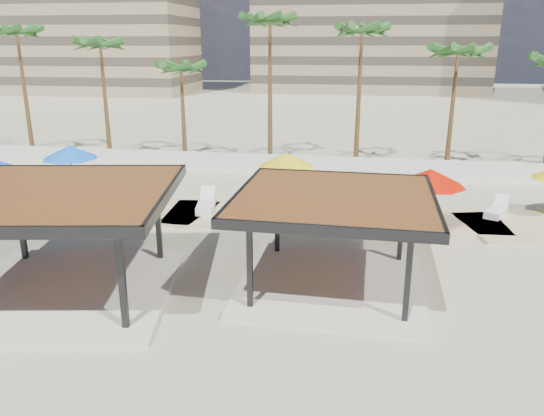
{
  "coord_description": "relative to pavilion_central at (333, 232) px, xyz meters",
  "views": [
    {
      "loc": [
        3.21,
        -17.42,
        8.21
      ],
      "look_at": [
        -0.37,
        3.95,
        1.4
      ],
      "focal_mm": 35.0,
      "sensor_mm": 36.0,
      "label": 1
    }
  ],
  "objects": [
    {
      "name": "palm_d",
      "position": [
        -5.48,
        19.18,
        7.18
      ],
      "size": [
        3.0,
        3.0,
        10.41
      ],
      "color": "brown",
      "rests_on": "ground"
    },
    {
      "name": "lounger_b",
      "position": [
        0.5,
        6.12,
        -1.6
      ],
      "size": [
        1.65,
        2.48,
        0.9
      ],
      "rotation": [
        0.0,
        0.0,
        1.16
      ],
      "color": "white",
      "rests_on": "promenade"
    },
    {
      "name": "palm_c",
      "position": [
        -11.48,
        18.38,
        4.33
      ],
      "size": [
        3.0,
        3.0,
        7.39
      ],
      "color": "brown",
      "rests_on": "ground"
    },
    {
      "name": "building_mid",
      "position": [
        1.52,
        78.28,
        12.27
      ],
      "size": [
        38.0,
        16.0,
        30.4
      ],
      "color": "#847259",
      "rests_on": "ground"
    },
    {
      "name": "ground",
      "position": [
        -2.48,
        0.28,
        -2.0
      ],
      "size": [
        200.0,
        200.0,
        0.0
      ],
      "primitive_type": "plane",
      "color": "tan",
      "rests_on": "ground"
    },
    {
      "name": "palm_b",
      "position": [
        -17.48,
        18.98,
        5.77
      ],
      "size": [
        3.0,
        3.0,
        8.91
      ],
      "color": "brown",
      "rests_on": "ground"
    },
    {
      "name": "palm_e",
      "position": [
        0.52,
        18.68,
        6.56
      ],
      "size": [
        3.0,
        3.0,
        9.76
      ],
      "color": "brown",
      "rests_on": "ground"
    },
    {
      "name": "umbrella_a",
      "position": [
        -14.82,
        9.04,
        0.46
      ],
      "size": [
        3.27,
        3.27,
        2.66
      ],
      "rotation": [
        0.0,
        0.0,
        0.1
      ],
      "color": "beige",
      "rests_on": "promenade"
    },
    {
      "name": "boundary_wall",
      "position": [
        -2.48,
        16.28,
        -1.4
      ],
      "size": [
        56.0,
        0.3,
        1.2
      ],
      "primitive_type": "cube",
      "color": "silver",
      "rests_on": "ground"
    },
    {
      "name": "lounger_a",
      "position": [
        -6.72,
        7.34,
        -1.61
      ],
      "size": [
        1.14,
        2.45,
        0.89
      ],
      "rotation": [
        0.0,
        0.0,
        1.74
      ],
      "color": "white",
      "rests_on": "promenade"
    },
    {
      "name": "pavilion_west",
      "position": [
        -8.81,
        -2.1,
        0.19
      ],
      "size": [
        8.38,
        8.38,
        3.67
      ],
      "rotation": [
        0.0,
        0.0,
        0.17
      ],
      "color": "beige",
      "rests_on": "ground"
    },
    {
      "name": "palm_f",
      "position": [
        6.52,
        18.88,
        5.36
      ],
      "size": [
        3.0,
        3.0,
        8.47
      ],
      "color": "brown",
      "rests_on": "ground"
    },
    {
      "name": "lounger_d",
      "position": [
        7.48,
        8.82,
        -1.63
      ],
      "size": [
        1.58,
        2.2,
        0.8
      ],
      "rotation": [
        0.0,
        0.0,
        1.09
      ],
      "color": "white",
      "rests_on": "promenade"
    },
    {
      "name": "umbrella_b",
      "position": [
        -2.89,
        9.12,
        0.44
      ],
      "size": [
        3.63,
        3.63,
        2.64
      ],
      "rotation": [
        0.0,
        0.0,
        -0.26
      ],
      "color": "beige",
      "rests_on": "promenade"
    },
    {
      "name": "pavilion_central",
      "position": [
        0.0,
        0.0,
        0.0
      ],
      "size": [
        6.77,
        6.77,
        3.35
      ],
      "rotation": [
        0.0,
        0.0,
        -0.02
      ],
      "color": "beige",
      "rests_on": "ground"
    },
    {
      "name": "promenade",
      "position": [
        -0.48,
        7.94,
        -1.94
      ],
      "size": [
        44.45,
        7.97,
        0.24
      ],
      "color": "#C6B284",
      "rests_on": "ground"
    },
    {
      "name": "umbrella_c",
      "position": [
        3.84,
        6.08,
        0.56
      ],
      "size": [
        3.94,
        3.94,
        2.77
      ],
      "rotation": [
        0.0,
        0.0,
        -0.32
      ],
      "color": "beige",
      "rests_on": "promenade"
    },
    {
      "name": "palm_a",
      "position": [
        -23.48,
        18.58,
        6.55
      ],
      "size": [
        3.0,
        3.0,
        9.74
      ],
      "color": "brown",
      "rests_on": "ground"
    }
  ]
}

